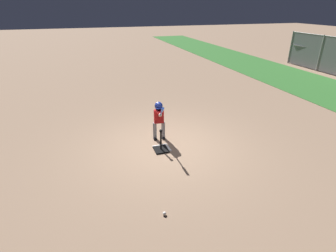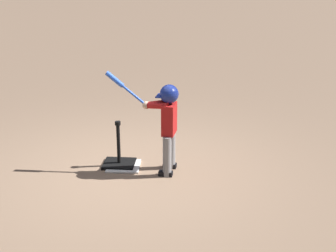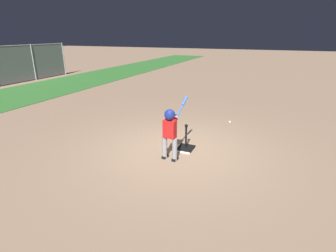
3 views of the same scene
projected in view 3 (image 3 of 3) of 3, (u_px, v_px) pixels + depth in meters
name	position (u px, v px, depth m)	size (l,w,h in m)	color
ground_plane	(177.00, 149.00, 6.50)	(90.00, 90.00, 0.00)	#93755B
home_plate	(183.00, 149.00, 6.50)	(0.44, 0.44, 0.02)	white
batting_tee	(186.00, 146.00, 6.52)	(0.43, 0.38, 0.63)	black
batter_child	(170.00, 128.00, 5.77)	(0.95, 0.38, 1.33)	gray
baseball	(230.00, 122.00, 8.42)	(0.07, 0.07, 0.07)	white
bleachers_far_left	(26.00, 67.00, 18.06)	(2.91, 1.74, 1.05)	gray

